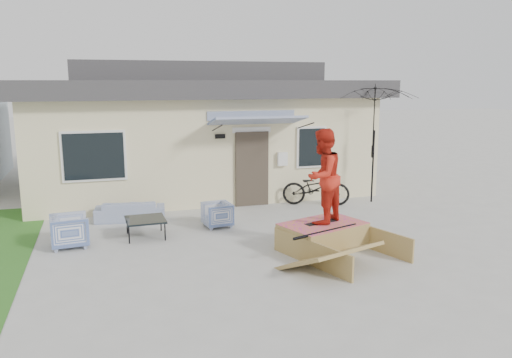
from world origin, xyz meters
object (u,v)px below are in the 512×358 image
object	(u,v)px
armchair_right	(217,213)
bicycle	(316,184)
loveseat	(130,207)
armchair_left	(70,229)
skate_ramp	(323,236)
skater	(322,175)
skateboard	(321,222)
patio_umbrella	(374,142)
coffee_table	(146,228)

from	to	relation	value
armchair_right	bicycle	distance (m)	3.45
loveseat	armchair_left	size ratio (longest dim) A/B	2.23
bicycle	skate_ramp	xyz separation A→B (m)	(-1.43, -3.60, -0.33)
armchair_right	skate_ramp	xyz separation A→B (m)	(1.75, -2.28, -0.05)
skate_ramp	skater	bearing A→B (deg)	90.00
loveseat	armchair_right	distance (m)	2.33
loveseat	skateboard	distance (m)	5.08
loveseat	skate_ramp	size ratio (longest dim) A/B	0.78
bicycle	skateboard	xyz separation A→B (m)	(-1.45, -3.55, -0.03)
skateboard	skater	world-z (taller)	skater
armchair_right	skater	distance (m)	3.09
armchair_left	patio_umbrella	bearing A→B (deg)	-84.12
loveseat	coffee_table	world-z (taller)	loveseat
skate_ramp	skater	xyz separation A→B (m)	(-0.02, 0.05, 1.31)
armchair_left	patio_umbrella	size ratio (longest dim) A/B	0.31
patio_umbrella	skate_ramp	world-z (taller)	patio_umbrella
skate_ramp	loveseat	bearing A→B (deg)	118.16
patio_umbrella	skater	distance (m)	4.66
skate_ramp	patio_umbrella	bearing A→B (deg)	29.27
skater	armchair_right	bearing A→B (deg)	-88.57
loveseat	coffee_table	xyz separation A→B (m)	(0.25, -1.56, -0.12)
coffee_table	skate_ramp	size ratio (longest dim) A/B	0.39
bicycle	skateboard	distance (m)	3.83
armchair_left	loveseat	bearing A→B (deg)	-43.15
armchair_left	armchair_right	distance (m)	3.37
armchair_right	patio_umbrella	size ratio (longest dim) A/B	0.26
patio_umbrella	skate_ramp	distance (m)	4.91
bicycle	coffee_table	bearing A→B (deg)	130.99
armchair_right	skate_ramp	bearing A→B (deg)	31.55
bicycle	patio_umbrella	world-z (taller)	patio_umbrella
armchair_right	skate_ramp	world-z (taller)	armchair_right
armchair_left	bicycle	bearing A→B (deg)	-80.03
armchair_left	skater	world-z (taller)	skater
armchair_right	bicycle	world-z (taller)	bicycle
loveseat	skater	xyz separation A→B (m)	(3.71, -3.46, 1.25)
armchair_right	skate_ramp	distance (m)	2.88
armchair_left	bicycle	size ratio (longest dim) A/B	0.41
armchair_left	skate_ramp	distance (m)	5.37
skater	loveseat	bearing A→B (deg)	-79.39
bicycle	skateboard	size ratio (longest dim) A/B	2.50
coffee_table	skate_ramp	xyz separation A→B (m)	(3.48, -1.95, 0.06)
loveseat	armchair_right	world-z (taller)	loveseat
coffee_table	skater	size ratio (longest dim) A/B	0.44
coffee_table	patio_umbrella	world-z (taller)	patio_umbrella
armchair_right	skateboard	distance (m)	2.83
loveseat	armchair_left	bearing A→B (deg)	60.36
armchair_left	skate_ramp	size ratio (longest dim) A/B	0.35
coffee_table	bicycle	distance (m)	5.19
armchair_right	skate_ramp	size ratio (longest dim) A/B	0.30
coffee_table	patio_umbrella	xyz separation A→B (m)	(6.62, 1.51, 1.53)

